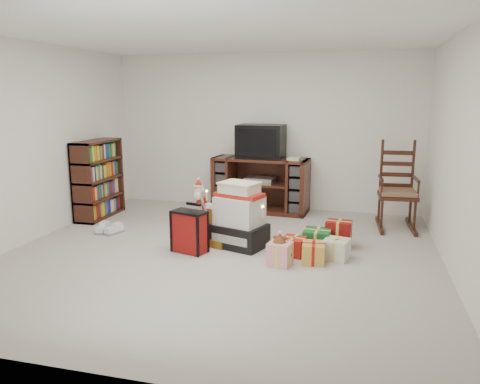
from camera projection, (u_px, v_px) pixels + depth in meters
name	position (u px, v px, depth m)	size (l,w,h in m)	color
room	(219.00, 149.00, 5.23)	(5.01, 5.01, 2.51)	#B0ACA1
tv_stand	(261.00, 185.00, 7.48)	(1.55, 0.65, 0.86)	#441C13
bookshelf	(99.00, 180.00, 7.11)	(0.32, 0.96, 1.18)	#3D1C10
rocking_chair	(397.00, 197.00, 6.58)	(0.56, 0.87, 1.27)	#3D1C10
gift_pile	(239.00, 219.00, 5.73)	(0.74, 0.63, 0.79)	black
red_suitcase	(190.00, 232.00, 5.53)	(0.43, 0.31, 0.59)	maroon
stocking	(212.00, 225.00, 5.77)	(0.25, 0.11, 0.53)	#0D781B
teddy_bear	(280.00, 252.00, 5.17)	(0.22, 0.19, 0.32)	brown
santa_figurine	(252.00, 224.00, 5.84)	(0.32, 0.31, 0.67)	#B01D12
mrs_claus_figurine	(199.00, 207.00, 6.72)	(0.33, 0.31, 0.67)	#B01D12
sneaker_pair	(108.00, 230.00, 6.35)	(0.35, 0.30, 0.10)	white
gift_cluster	(314.00, 244.00, 5.42)	(0.82, 1.15, 0.28)	#AE1D13
crt_television	(261.00, 141.00, 7.32)	(0.73, 0.55, 0.52)	black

